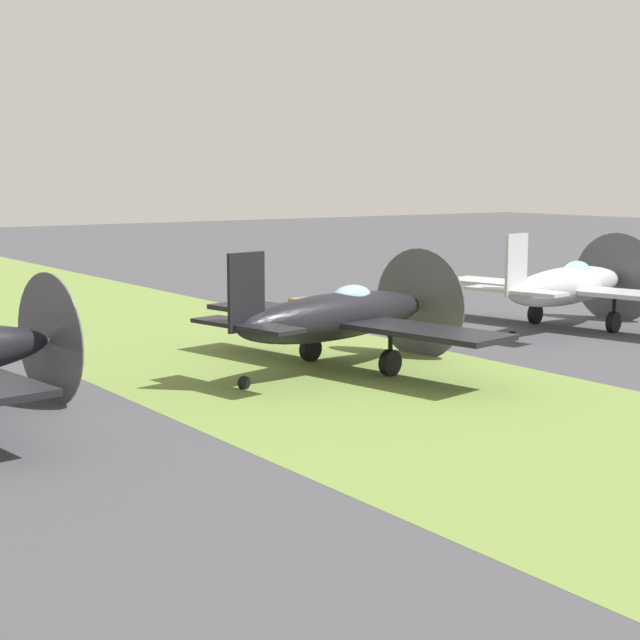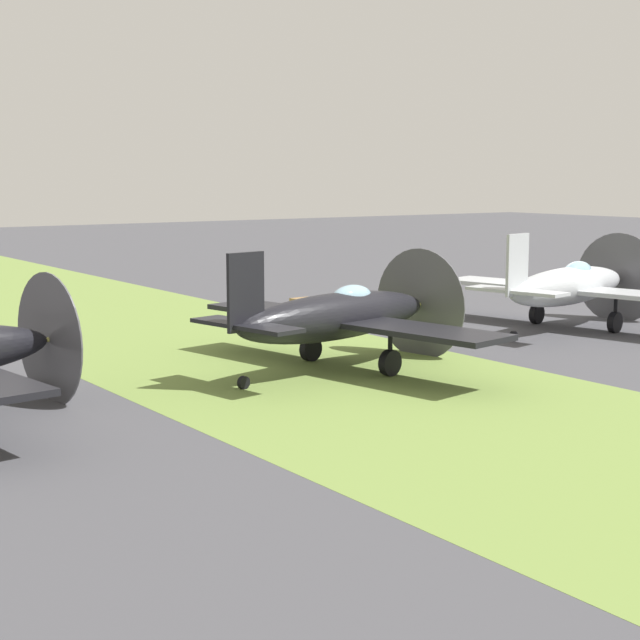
% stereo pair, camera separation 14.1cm
% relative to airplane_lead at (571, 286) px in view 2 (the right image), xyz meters
% --- Properties ---
extents(ground_plane, '(160.00, 160.00, 0.00)m').
position_rel_airplane_lead_xyz_m(ground_plane, '(-1.42, 0.42, -1.56)').
color(ground_plane, '#424247').
extents(grass_verge, '(120.00, 11.00, 0.01)m').
position_rel_airplane_lead_xyz_m(grass_verge, '(-1.42, -12.09, -1.55)').
color(grass_verge, olive).
rests_on(grass_verge, ground).
extents(airplane_lead, '(10.51, 8.39, 3.72)m').
position_rel_airplane_lead_xyz_m(airplane_lead, '(0.00, 0.00, 0.00)').
color(airplane_lead, '#B2B7BC').
rests_on(airplane_lead, ground).
extents(airplane_wingman, '(10.41, 8.30, 3.68)m').
position_rel_airplane_lead_xyz_m(airplane_wingman, '(1.35, -11.12, -0.01)').
color(airplane_wingman, black).
rests_on(airplane_wingman, ground).
extents(supply_crate, '(0.93, 0.93, 0.64)m').
position_rel_airplane_lead_xyz_m(supply_crate, '(-8.53, -5.62, -1.24)').
color(supply_crate, olive).
rests_on(supply_crate, ground).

